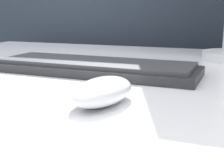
# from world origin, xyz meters

# --- Properties ---
(partition_panel) EXTENTS (5.00, 0.03, 1.46)m
(partition_panel) POSITION_xyz_m (0.00, 0.63, 0.73)
(partition_panel) COLOR #333D4C
(partition_panel) RESTS_ON ground_plane
(computer_mouse_near) EXTENTS (0.08, 0.12, 0.03)m
(computer_mouse_near) POSITION_xyz_m (-0.05, -0.15, 0.79)
(computer_mouse_near) COLOR white
(computer_mouse_near) RESTS_ON desk
(keyboard) EXTENTS (0.40, 0.14, 0.02)m
(keyboard) POSITION_xyz_m (-0.14, 0.03, 0.79)
(keyboard) COLOR #28282D
(keyboard) RESTS_ON desk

